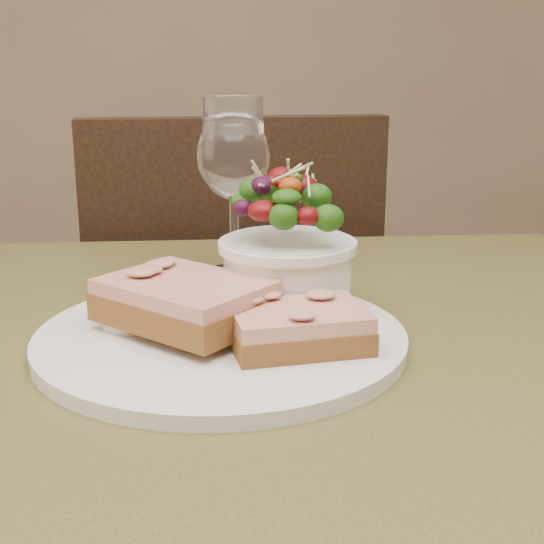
{
  "coord_description": "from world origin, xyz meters",
  "views": [
    {
      "loc": [
        -0.03,
        -0.55,
        0.98
      ],
      "look_at": [
        0.01,
        0.03,
        0.81
      ],
      "focal_mm": 50.0,
      "sensor_mm": 36.0,
      "label": 1
    }
  ],
  "objects": [
    {
      "name": "garnish",
      "position": [
        -0.12,
        0.11,
        0.77
      ],
      "size": [
        0.05,
        0.04,
        0.02
      ],
      "color": "#113309",
      "rests_on": "dinner_plate"
    },
    {
      "name": "wine_glass",
      "position": [
        -0.01,
        0.23,
        0.87
      ],
      "size": [
        0.08,
        0.08,
        0.18
      ],
      "color": "white",
      "rests_on": "cafe_table"
    },
    {
      "name": "ramekin",
      "position": [
        -0.1,
        0.05,
        0.78
      ],
      "size": [
        0.06,
        0.06,
        0.04
      ],
      "color": "silver",
      "rests_on": "dinner_plate"
    },
    {
      "name": "chair_far",
      "position": [
        -0.02,
        0.65,
        0.29
      ],
      "size": [
        0.46,
        0.46,
        0.9
      ],
      "rotation": [
        0.0,
        0.0,
        3.23
      ],
      "color": "black",
      "rests_on": "ground"
    },
    {
      "name": "sandwich_front",
      "position": [
        0.03,
        -0.01,
        0.78
      ],
      "size": [
        0.11,
        0.09,
        0.03
      ],
      "rotation": [
        0.0,
        0.0,
        0.16
      ],
      "color": "#553916",
      "rests_on": "dinner_plate"
    },
    {
      "name": "salad_bowl",
      "position": [
        0.03,
        0.09,
        0.82
      ],
      "size": [
        0.11,
        0.11,
        0.13
      ],
      "color": "white",
      "rests_on": "dinner_plate"
    },
    {
      "name": "sandwich_back",
      "position": [
        -0.06,
        0.03,
        0.79
      ],
      "size": [
        0.16,
        0.16,
        0.03
      ],
      "rotation": [
        0.0,
        0.0,
        -0.74
      ],
      "color": "#553916",
      "rests_on": "dinner_plate"
    },
    {
      "name": "cafe_table",
      "position": [
        0.0,
        0.0,
        0.65
      ],
      "size": [
        0.8,
        0.8,
        0.75
      ],
      "color": "#3F3B1B",
      "rests_on": "ground"
    },
    {
      "name": "dinner_plate",
      "position": [
        -0.03,
        0.03,
        0.76
      ],
      "size": [
        0.3,
        0.3,
        0.01
      ],
      "primitive_type": "cylinder",
      "color": "white",
      "rests_on": "cafe_table"
    }
  ]
}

